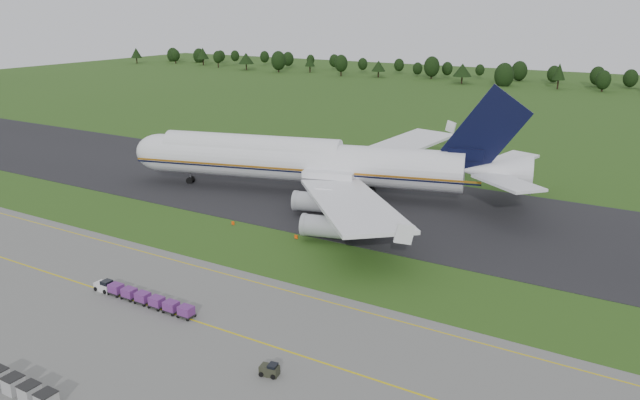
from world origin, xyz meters
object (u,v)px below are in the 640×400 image
Objects in this scene: baggage_train at (141,297)px; uld_row at (21,388)px; edge_markers at (264,230)px; aircraft at (310,161)px; utility_cart at (269,371)px.

uld_row is (4.79, -19.22, 0.06)m from baggage_train.
edge_markers is at bearing 94.29° from baggage_train.
baggage_train is 1.24× the size of edge_markers.
aircraft reaches higher than baggage_train.
aircraft is 6.04× the size of edge_markers.
aircraft is 70.75m from uld_row.
edge_markers is (5.08, -22.25, -5.98)m from aircraft.
baggage_train is 1.80× the size of uld_row.
baggage_train is (7.18, -50.29, -5.44)m from aircraft.
uld_row is 0.68× the size of edge_markers.
uld_row is 47.77m from edge_markers.
uld_row is (11.97, -69.52, -5.38)m from aircraft.
aircraft is at bearing 118.23° from utility_cart.
baggage_train is 22.83m from utility_cart.
aircraft is at bearing 99.77° from uld_row.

